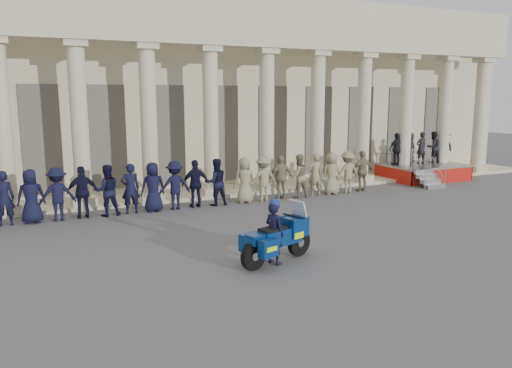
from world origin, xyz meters
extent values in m
plane|color=#4A4A4D|center=(0.00, 0.00, 0.00)|extent=(90.00, 90.00, 0.00)
cube|color=#C1B391|center=(0.00, 15.00, 4.50)|extent=(40.00, 10.00, 9.00)
cube|color=#C1B391|center=(0.00, 8.80, 0.07)|extent=(40.00, 2.60, 0.15)
cube|color=#C1B391|center=(0.00, 8.00, 6.79)|extent=(35.80, 1.00, 1.00)
cube|color=#C1B391|center=(0.00, 8.00, 7.89)|extent=(35.80, 1.00, 1.20)
cube|color=#C1B391|center=(-6.50, 8.00, 0.30)|extent=(0.90, 0.90, 0.30)
cylinder|color=#C1B391|center=(-6.50, 8.00, 3.25)|extent=(0.64, 0.64, 5.60)
cube|color=#C1B391|center=(-3.90, 8.00, 0.30)|extent=(0.90, 0.90, 0.30)
cylinder|color=#C1B391|center=(-3.90, 8.00, 3.25)|extent=(0.64, 0.64, 5.60)
cube|color=#C1B391|center=(-3.90, 8.00, 6.17)|extent=(0.85, 0.85, 0.24)
cube|color=#C1B391|center=(-1.30, 8.00, 0.30)|extent=(0.90, 0.90, 0.30)
cylinder|color=#C1B391|center=(-1.30, 8.00, 3.25)|extent=(0.64, 0.64, 5.60)
cube|color=#C1B391|center=(-1.30, 8.00, 6.17)|extent=(0.85, 0.85, 0.24)
cube|color=#C1B391|center=(1.30, 8.00, 0.30)|extent=(0.90, 0.90, 0.30)
cylinder|color=#C1B391|center=(1.30, 8.00, 3.25)|extent=(0.64, 0.64, 5.60)
cube|color=#C1B391|center=(1.30, 8.00, 6.17)|extent=(0.85, 0.85, 0.24)
cube|color=#C1B391|center=(3.90, 8.00, 0.30)|extent=(0.90, 0.90, 0.30)
cylinder|color=#C1B391|center=(3.90, 8.00, 3.25)|extent=(0.64, 0.64, 5.60)
cube|color=#C1B391|center=(3.90, 8.00, 6.17)|extent=(0.85, 0.85, 0.24)
cube|color=#C1B391|center=(6.50, 8.00, 0.30)|extent=(0.90, 0.90, 0.30)
cylinder|color=#C1B391|center=(6.50, 8.00, 3.25)|extent=(0.64, 0.64, 5.60)
cube|color=#C1B391|center=(6.50, 8.00, 6.17)|extent=(0.85, 0.85, 0.24)
cube|color=#C1B391|center=(9.10, 8.00, 0.30)|extent=(0.90, 0.90, 0.30)
cylinder|color=#C1B391|center=(9.10, 8.00, 3.25)|extent=(0.64, 0.64, 5.60)
cube|color=#C1B391|center=(9.10, 8.00, 6.17)|extent=(0.85, 0.85, 0.24)
cube|color=#C1B391|center=(11.70, 8.00, 0.30)|extent=(0.90, 0.90, 0.30)
cylinder|color=#C1B391|center=(11.70, 8.00, 3.25)|extent=(0.64, 0.64, 5.60)
cube|color=#C1B391|center=(11.70, 8.00, 6.17)|extent=(0.85, 0.85, 0.24)
cube|color=#C1B391|center=(14.30, 8.00, 0.30)|extent=(0.90, 0.90, 0.30)
cylinder|color=#C1B391|center=(14.30, 8.00, 3.25)|extent=(0.64, 0.64, 5.60)
cube|color=#C1B391|center=(14.30, 8.00, 6.17)|extent=(0.85, 0.85, 0.24)
cube|color=#C1B391|center=(16.90, 8.00, 0.30)|extent=(0.90, 0.90, 0.30)
cylinder|color=#C1B391|center=(16.90, 8.00, 3.25)|extent=(0.64, 0.64, 5.60)
cube|color=#C1B391|center=(16.90, 8.00, 6.17)|extent=(0.85, 0.85, 0.24)
cube|color=black|center=(-5.20, 10.02, 2.55)|extent=(1.30, 0.12, 4.20)
cube|color=black|center=(-2.60, 10.02, 2.55)|extent=(1.30, 0.12, 4.20)
cube|color=black|center=(0.00, 10.02, 2.55)|extent=(1.30, 0.12, 4.20)
cube|color=black|center=(2.60, 10.02, 2.55)|extent=(1.30, 0.12, 4.20)
cube|color=black|center=(5.20, 10.02, 2.55)|extent=(1.30, 0.12, 4.20)
cube|color=black|center=(7.80, 10.02, 2.55)|extent=(1.30, 0.12, 4.20)
cube|color=black|center=(10.40, 10.02, 2.55)|extent=(1.30, 0.12, 4.20)
cube|color=black|center=(13.00, 10.02, 2.55)|extent=(1.30, 0.12, 4.20)
cube|color=black|center=(15.60, 10.02, 2.55)|extent=(1.30, 0.12, 4.20)
imported|color=black|center=(-6.59, 6.41, 0.93)|extent=(0.68, 0.45, 1.86)
imported|color=black|center=(-5.76, 6.41, 0.93)|extent=(0.91, 0.59, 1.86)
imported|color=black|center=(-4.92, 6.41, 0.93)|extent=(1.20, 0.69, 1.86)
imported|color=black|center=(-4.09, 6.41, 0.93)|extent=(1.09, 0.45, 1.86)
imported|color=black|center=(-3.26, 6.41, 0.93)|extent=(0.90, 0.70, 1.86)
imported|color=black|center=(-2.42, 6.41, 0.93)|extent=(0.68, 0.45, 1.86)
imported|color=black|center=(-1.59, 6.41, 0.93)|extent=(0.91, 0.59, 1.86)
imported|color=black|center=(-0.76, 6.41, 0.93)|extent=(1.20, 0.69, 1.86)
imported|color=black|center=(0.07, 6.41, 0.93)|extent=(1.09, 0.45, 1.86)
imported|color=black|center=(0.91, 6.41, 0.93)|extent=(0.90, 0.70, 1.86)
imported|color=#847C5B|center=(2.14, 6.41, 0.93)|extent=(0.91, 0.59, 1.86)
imported|color=#847C5B|center=(2.97, 6.41, 0.93)|extent=(1.20, 0.69, 1.86)
imported|color=#847C5B|center=(3.80, 6.41, 0.93)|extent=(1.09, 0.45, 1.86)
imported|color=#847C5B|center=(4.64, 6.41, 0.93)|extent=(0.90, 0.70, 1.86)
imported|color=#847C5B|center=(5.47, 6.41, 0.93)|extent=(0.68, 0.45, 1.86)
imported|color=#847C5B|center=(6.30, 6.41, 0.93)|extent=(0.91, 0.59, 1.86)
imported|color=#847C5B|center=(7.14, 6.41, 0.93)|extent=(1.20, 0.69, 1.86)
imported|color=#847C5B|center=(7.97, 6.41, 0.93)|extent=(1.09, 0.45, 1.86)
cube|color=gray|center=(12.88, 7.84, 0.76)|extent=(3.99, 2.85, 0.10)
cube|color=#A7160D|center=(12.88, 6.43, 0.35)|extent=(3.99, 0.04, 0.71)
cube|color=#A7160D|center=(10.91, 7.84, 0.35)|extent=(0.04, 2.85, 0.71)
cube|color=#A7160D|center=(14.86, 7.84, 0.35)|extent=(0.04, 2.85, 0.71)
cube|color=gray|center=(11.49, 5.51, 0.10)|extent=(1.10, 0.28, 0.20)
cube|color=gray|center=(11.49, 5.79, 0.30)|extent=(1.10, 0.28, 0.20)
cube|color=gray|center=(11.49, 6.07, 0.50)|extent=(1.10, 0.28, 0.20)
cube|color=gray|center=(11.49, 6.35, 0.71)|extent=(1.10, 0.28, 0.20)
cylinder|color=gray|center=(12.88, 9.21, 1.31)|extent=(3.99, 0.04, 0.04)
imported|color=black|center=(11.28, 8.04, 1.63)|extent=(0.96, 0.40, 1.64)
imported|color=black|center=(12.08, 8.04, 1.63)|extent=(0.80, 0.52, 1.64)
imported|color=black|center=(12.88, 8.04, 1.63)|extent=(0.60, 0.39, 1.64)
imported|color=black|center=(13.68, 8.04, 1.63)|extent=(0.80, 0.62, 1.64)
imported|color=black|center=(14.48, 8.04, 1.63)|extent=(1.06, 0.61, 1.64)
cylinder|color=black|center=(0.74, -0.50, 0.37)|extent=(0.75, 0.38, 0.74)
cylinder|color=black|center=(-0.86, -1.02, 0.37)|extent=(0.75, 0.38, 0.74)
cube|color=navy|center=(-0.01, -0.74, 0.69)|extent=(1.37, 0.85, 0.42)
cube|color=navy|center=(0.52, -0.57, 0.87)|extent=(0.76, 0.74, 0.50)
cube|color=silver|center=(0.52, -0.57, 0.61)|extent=(0.34, 0.40, 0.13)
cube|color=#B2BFCC|center=(0.70, -0.51, 1.25)|extent=(0.38, 0.56, 0.60)
cube|color=black|center=(-0.22, -0.81, 0.92)|extent=(0.81, 0.59, 0.11)
cube|color=navy|center=(-0.80, -1.00, 0.78)|extent=(0.49, 0.48, 0.25)
cube|color=navy|center=(-0.59, -1.31, 0.61)|extent=(0.55, 0.39, 0.45)
cube|color=#D1FB0D|center=(-0.59, -1.31, 0.61)|extent=(0.40, 0.36, 0.11)
cube|color=navy|center=(-0.81, -0.63, 0.61)|extent=(0.55, 0.39, 0.45)
cube|color=#D1FB0D|center=(-0.81, -0.63, 0.61)|extent=(0.40, 0.36, 0.11)
cylinder|color=silver|center=(-0.62, -0.66, 0.34)|extent=(0.67, 0.32, 0.11)
cylinder|color=black|center=(0.52, -0.57, 1.14)|extent=(0.28, 0.76, 0.04)
imported|color=black|center=(-0.17, -0.79, 0.81)|extent=(0.56, 0.69, 1.63)
sphere|color=navy|center=(-0.17, -0.79, 1.58)|extent=(0.28, 0.28, 0.28)
camera|label=1|loc=(-5.78, -11.82, 4.28)|focal=35.00mm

